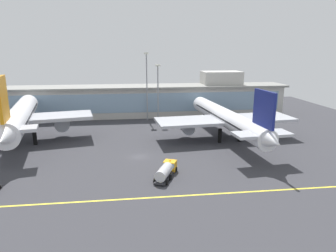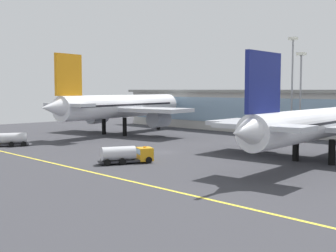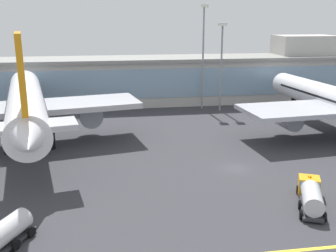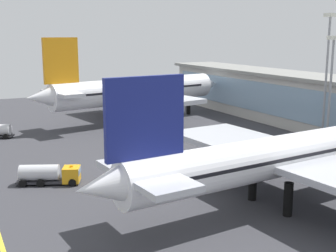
# 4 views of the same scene
# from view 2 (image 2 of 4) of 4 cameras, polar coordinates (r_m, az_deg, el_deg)

# --- Properties ---
(ground_plane) EXTENTS (180.00, 180.00, 0.00)m
(ground_plane) POSITION_cam_2_polar(r_m,az_deg,el_deg) (86.44, -0.69, -3.43)
(ground_plane) COLOR #38383D
(taxiway_centreline_stripe) EXTENTS (144.00, 0.50, 0.01)m
(taxiway_centreline_stripe) POSITION_cam_2_polar(r_m,az_deg,el_deg) (73.16, -13.28, -5.04)
(taxiway_centreline_stripe) COLOR yellow
(taxiway_centreline_stripe) RESTS_ON ground
(terminal_building) EXTENTS (123.60, 14.00, 17.44)m
(terminal_building) POSITION_cam_2_polar(r_m,az_deg,el_deg) (123.87, 16.55, 1.92)
(terminal_building) COLOR beige
(terminal_building) RESTS_ON ground
(airliner_near_left) EXTENTS (41.18, 54.68, 20.71)m
(airliner_near_left) POSITION_cam_2_polar(r_m,az_deg,el_deg) (121.47, -6.00, 2.50)
(airliner_near_left) COLOR black
(airliner_near_left) RESTS_ON ground
(airliner_near_right) EXTENTS (42.48, 57.64, 17.36)m
(airliner_near_right) POSITION_cam_2_polar(r_m,az_deg,el_deg) (80.43, 19.29, 0.24)
(airliner_near_right) COLOR black
(airliner_near_right) RESTS_ON ground
(fuel_tanker_truck) EXTENTS (5.91, 9.26, 2.90)m
(fuel_tanker_truck) POSITION_cam_2_polar(r_m,az_deg,el_deg) (73.73, -5.21, -3.67)
(fuel_tanker_truck) COLOR black
(fuel_tanker_truck) RESTS_ON ground
(baggage_tug_near) EXTENTS (6.25, 9.17, 2.90)m
(baggage_tug_near) POSITION_cam_2_polar(r_m,az_deg,el_deg) (101.49, -20.32, -1.65)
(baggage_tug_near) COLOR black
(baggage_tug_near) RESTS_ON ground
(apron_light_mast_west) EXTENTS (1.80, 1.80, 25.28)m
(apron_light_mast_west) POSITION_cam_2_polar(r_m,az_deg,el_deg) (115.23, 15.80, 6.60)
(apron_light_mast_west) COLOR gray
(apron_light_mast_west) RESTS_ON ground
(apron_light_mast_centre) EXTENTS (1.80, 1.80, 21.13)m
(apron_light_mast_centre) POSITION_cam_2_polar(r_m,az_deg,el_deg) (110.83, 16.80, 5.46)
(apron_light_mast_centre) COLOR gray
(apron_light_mast_centre) RESTS_ON ground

